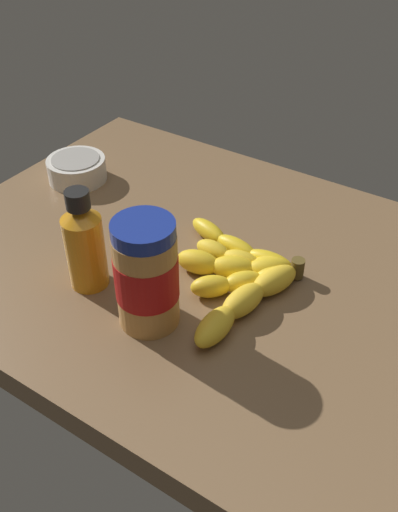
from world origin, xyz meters
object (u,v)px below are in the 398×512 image
(peanut_butter_jar, at_px, (146,275))
(small_bowl, at_px, (77,169))
(honey_bottle, at_px, (84,244))
(banana_bunch, at_px, (241,274))

(peanut_butter_jar, xyz_separation_m, small_bowl, (-0.33, 0.22, -0.06))
(small_bowl, bearing_deg, honey_bottle, -43.93)
(banana_bunch, bearing_deg, honey_bottle, -147.10)
(peanut_butter_jar, height_order, small_bowl, peanut_butter_jar)
(honey_bottle, xyz_separation_m, small_bowl, (-0.22, 0.21, -0.05))
(banana_bunch, relative_size, small_bowl, 2.26)
(small_bowl, bearing_deg, banana_bunch, -12.48)
(banana_bunch, bearing_deg, peanut_butter_jar, -116.42)
(peanut_butter_jar, distance_m, small_bowl, 0.40)
(honey_bottle, distance_m, small_bowl, 0.30)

